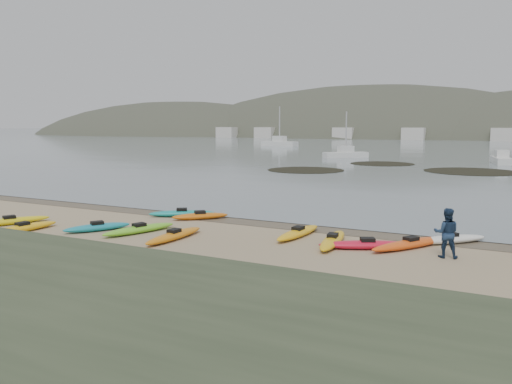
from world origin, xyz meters
The scene contains 8 objects.
ground centered at (0.00, 0.00, 0.00)m, with size 600.00×600.00×0.00m, color tan.
wet_sand centered at (0.00, -0.30, 0.00)m, with size 60.00×60.00×0.00m, color brown.
water centered at (0.00, 300.00, 0.01)m, with size 1200.00×1200.00×0.00m, color slate.
kayaks centered at (-0.03, -3.71, 0.17)m, with size 22.72×9.77×0.34m.
person_east centered at (9.66, -3.29, 0.94)m, with size 0.91×0.71×1.88m, color navy.
kelp_mats centered at (0.14, 34.22, 0.03)m, with size 25.33×20.91×0.04m.
moored_boats centered at (6.05, 80.15, 0.58)m, with size 88.02×71.08×1.25m.
far_town centered at (6.00, 145.00, 2.00)m, with size 199.00×5.00×4.00m.
Camera 1 is at (11.56, -22.81, 4.96)m, focal length 35.00 mm.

